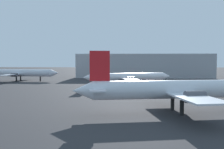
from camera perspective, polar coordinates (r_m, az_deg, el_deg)
airplane_on_taxiway at (r=38.48m, az=16.56°, el=-3.37°), size 34.32×22.10×9.37m
airplane_far_left at (r=78.39m, az=3.65°, el=-0.52°), size 29.02×18.90×9.50m
airplane_far_right at (r=101.89m, az=-20.73°, el=0.37°), size 30.92×23.40×8.77m
terminal_building at (r=121.14m, az=7.37°, el=2.08°), size 63.33×22.37×11.21m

